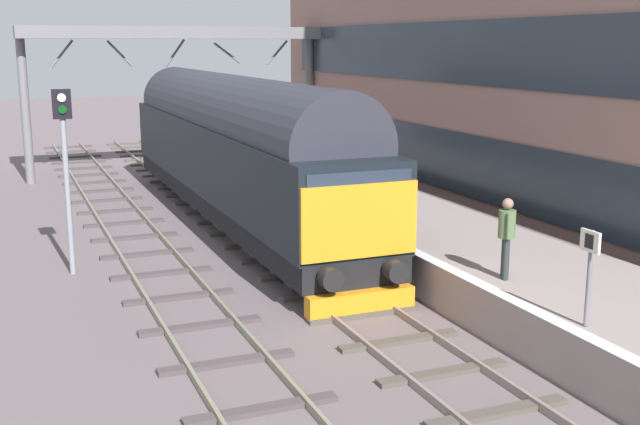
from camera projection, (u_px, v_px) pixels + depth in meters
name	position (u px, v px, depth m)	size (l,w,h in m)	color
ground_plane	(333.00, 294.00, 18.10)	(140.00, 140.00, 0.00)	#66595C
track_main	(333.00, 292.00, 18.09)	(2.50, 60.00, 0.15)	gray
track_adjacent_west	(189.00, 310.00, 16.85)	(2.50, 60.00, 0.15)	gray
station_platform	(468.00, 257.00, 19.33)	(4.00, 44.00, 1.01)	gray
diesel_locomotive	(234.00, 146.00, 24.71)	(2.74, 19.02, 4.68)	black
signal_post_near	(66.00, 161.00, 19.10)	(0.44, 0.22, 4.58)	gray
platform_number_sign	(590.00, 262.00, 12.99)	(0.10, 0.44, 1.65)	slate
waiting_passenger	(507.00, 231.00, 15.70)	(0.45, 0.47, 1.64)	#2A3131
overhead_footbridge	(174.00, 41.00, 33.28)	(12.65, 2.00, 6.31)	slate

